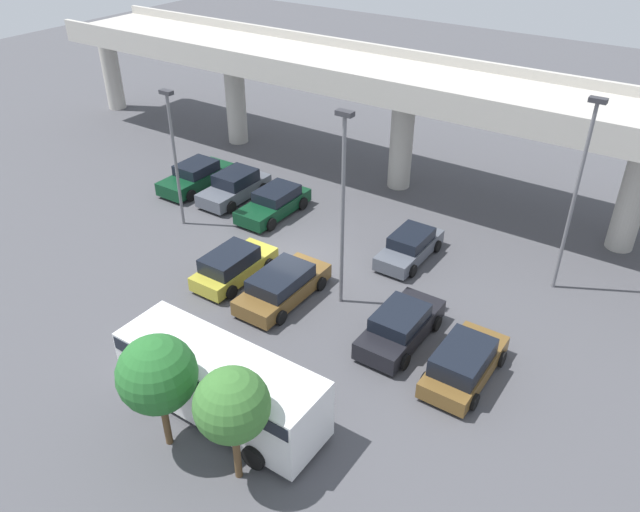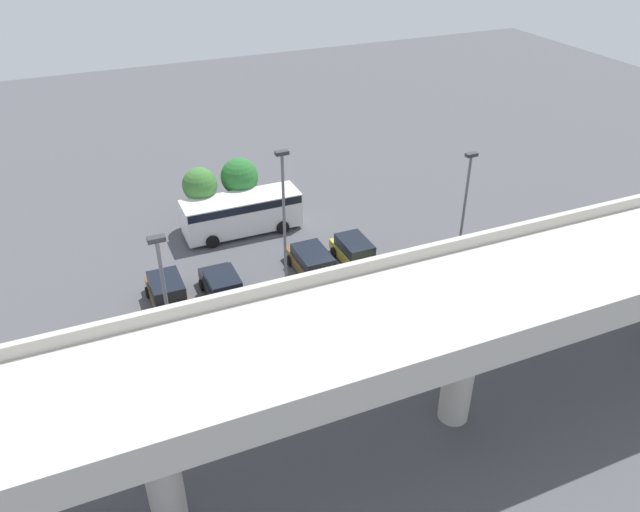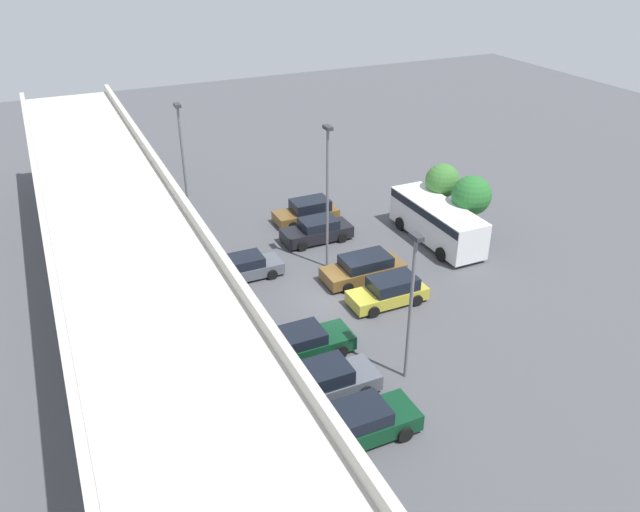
# 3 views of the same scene
# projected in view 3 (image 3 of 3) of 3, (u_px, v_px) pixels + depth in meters

# --- Properties ---
(ground_plane) EXTENTS (109.02, 109.02, 0.00)m
(ground_plane) POSITION_uv_depth(u_px,v_px,m) (335.00, 298.00, 34.99)
(ground_plane) COLOR #4C4C51
(highway_overpass) EXTENTS (52.22, 6.42, 7.30)m
(highway_overpass) POSITION_uv_depth(u_px,v_px,m) (123.00, 243.00, 28.22)
(highway_overpass) COLOR #BCB7AD
(highway_overpass) RESTS_ON ground_plane
(parked_car_0) EXTENTS (2.17, 4.79, 1.56)m
(parked_car_0) POSITION_uv_depth(u_px,v_px,m) (361.00, 423.00, 25.30)
(parked_car_0) COLOR #0C381E
(parked_car_0) RESTS_ON ground_plane
(parked_car_1) EXTENTS (2.17, 4.60, 1.62)m
(parked_car_1) POSITION_uv_depth(u_px,v_px,m) (326.00, 382.00, 27.52)
(parked_car_1) COLOR #515660
(parked_car_1) RESTS_ON ground_plane
(parked_car_2) EXTENTS (2.13, 4.70, 1.47)m
(parked_car_2) POSITION_uv_depth(u_px,v_px,m) (304.00, 343.00, 30.10)
(parked_car_2) COLOR #0C381E
(parked_car_2) RESTS_ON ground_plane
(parked_car_3) EXTENTS (2.05, 4.37, 1.53)m
(parked_car_3) POSITION_uv_depth(u_px,v_px,m) (389.00, 291.00, 34.24)
(parked_car_3) COLOR gold
(parked_car_3) RESTS_ON ground_plane
(parked_car_4) EXTENTS (2.23, 4.88, 1.48)m
(parked_car_4) POSITION_uv_depth(u_px,v_px,m) (364.00, 268.00, 36.54)
(parked_car_4) COLOR brown
(parked_car_4) RESTS_ON ground_plane
(parked_car_5) EXTENTS (1.97, 4.35, 1.40)m
(parked_car_5) POSITION_uv_depth(u_px,v_px,m) (245.00, 267.00, 36.72)
(parked_car_5) COLOR #515660
(parked_car_5) RESTS_ON ground_plane
(parked_car_6) EXTENTS (2.12, 4.61, 1.52)m
(parked_car_6) POSITION_uv_depth(u_px,v_px,m) (317.00, 231.00, 40.93)
(parked_car_6) COLOR black
(parked_car_6) RESTS_ON ground_plane
(parked_car_7) EXTENTS (2.14, 4.44, 1.56)m
(parked_car_7) POSITION_uv_depth(u_px,v_px,m) (307.00, 211.00, 43.57)
(parked_car_7) COLOR brown
(parked_car_7) RESTS_ON ground_plane
(shuttle_bus) EXTENTS (7.83, 2.73, 2.59)m
(shuttle_bus) POSITION_uv_depth(u_px,v_px,m) (437.00, 219.00, 40.51)
(shuttle_bus) COLOR white
(shuttle_bus) RESTS_ON ground_plane
(lamp_post_near_aisle) EXTENTS (0.70, 0.35, 8.95)m
(lamp_post_near_aisle) POSITION_uv_depth(u_px,v_px,m) (184.00, 163.00, 39.33)
(lamp_post_near_aisle) COLOR slate
(lamp_post_near_aisle) RESTS_ON ground_plane
(lamp_post_mid_lot) EXTENTS (0.70, 0.35, 7.36)m
(lamp_post_mid_lot) POSITION_uv_depth(u_px,v_px,m) (411.00, 297.00, 26.95)
(lamp_post_mid_lot) COLOR slate
(lamp_post_mid_lot) RESTS_ON ground_plane
(lamp_post_by_overpass) EXTENTS (0.70, 0.35, 8.81)m
(lamp_post_by_overpass) POSITION_uv_depth(u_px,v_px,m) (327.00, 189.00, 35.74)
(lamp_post_by_overpass) COLOR slate
(lamp_post_by_overpass) RESTS_ON ground_plane
(tree_front_left) EXTENTS (2.57, 2.57, 4.39)m
(tree_front_left) POSITION_uv_depth(u_px,v_px,m) (471.00, 196.00, 40.07)
(tree_front_left) COLOR brown
(tree_front_left) RESTS_ON ground_plane
(tree_front_centre) EXTENTS (2.33, 2.33, 4.31)m
(tree_front_centre) POSITION_uv_depth(u_px,v_px,m) (442.00, 181.00, 42.21)
(tree_front_centre) COLOR brown
(tree_front_centre) RESTS_ON ground_plane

